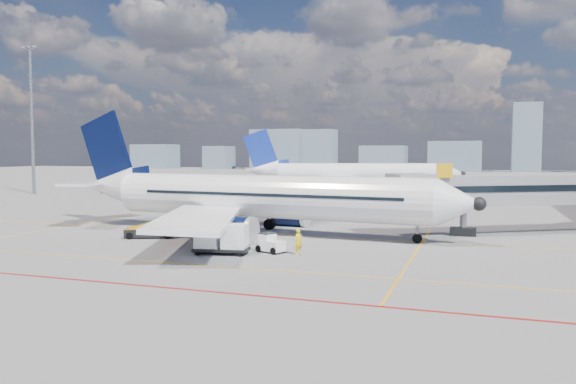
# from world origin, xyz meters

# --- Properties ---
(ground) EXTENTS (420.00, 420.00, 0.00)m
(ground) POSITION_xyz_m (0.00, 0.00, 0.00)
(ground) COLOR gray
(ground) RESTS_ON ground
(apron_markings) EXTENTS (90.00, 35.12, 0.01)m
(apron_markings) POSITION_xyz_m (-0.58, -3.91, 0.01)
(apron_markings) COLOR #F5A90C
(apron_markings) RESTS_ON ground
(jet_bridge) EXTENTS (23.55, 15.78, 6.30)m
(jet_bridge) POSITION_xyz_m (23.51, 16.91, 3.74)
(jet_bridge) COLOR gray
(jet_bridge) RESTS_ON ground
(floodlight_mast_nw) EXTENTS (3.20, 0.61, 25.45)m
(floodlight_mast_nw) POSITION_xyz_m (-55.00, 40.00, 13.59)
(floodlight_mast_nw) COLOR gray
(floodlight_mast_nw) RESTS_ON ground
(distant_skyline) EXTENTS (257.29, 14.86, 27.93)m
(distant_skyline) POSITION_xyz_m (9.39, 190.00, 9.12)
(distant_skyline) COLOR slate
(distant_skyline) RESTS_ON ground
(main_aircraft) EXTENTS (39.50, 34.38, 11.54)m
(main_aircraft) POSITION_xyz_m (-1.21, 8.63, 3.22)
(main_aircraft) COLOR white
(main_aircraft) RESTS_ON ground
(second_aircraft) EXTENTS (40.14, 34.41, 11.91)m
(second_aircraft) POSITION_xyz_m (-4.16, 63.90, 3.22)
(second_aircraft) COLOR white
(second_aircraft) RESTS_ON ground
(baggage_tug) EXTENTS (2.29, 1.87, 1.39)m
(baggage_tug) POSITION_xyz_m (4.03, -0.25, 0.67)
(baggage_tug) COLOR white
(baggage_tug) RESTS_ON ground
(cargo_dolly) EXTENTS (4.13, 2.39, 2.13)m
(cargo_dolly) POSITION_xyz_m (1.03, -1.99, 1.17)
(cargo_dolly) COLOR black
(cargo_dolly) RESTS_ON ground
(belt_loader) EXTENTS (5.85, 3.44, 2.40)m
(belt_loader) POSITION_xyz_m (-7.81, 2.96, 0.62)
(belt_loader) COLOR black
(belt_loader) RESTS_ON ground
(ramp_worker) EXTENTS (0.71, 0.81, 1.86)m
(ramp_worker) POSITION_xyz_m (6.31, -0.52, 0.93)
(ramp_worker) COLOR yellow
(ramp_worker) RESTS_ON ground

